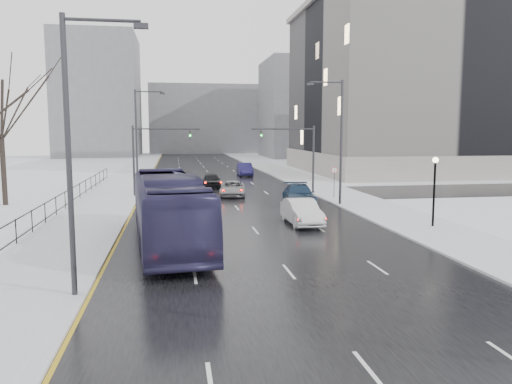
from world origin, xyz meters
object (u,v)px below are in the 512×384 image
streetlight_l_far (139,135)px  sedan_right_near (302,212)px  sedan_center_near (197,222)px  sedan_right_far (299,195)px  streetlight_r_mid (339,136)px  tree_park_e (6,206)px  lamppost_r_mid (435,181)px  mast_signal_left (146,152)px  sedan_center_far (212,180)px  no_uturn_sign (334,173)px  sedan_right_distant (245,169)px  streetlight_l_near (75,143)px  bus (169,210)px  sedan_right_cross (233,188)px  mast_signal_right (303,151)px

streetlight_l_far → sedan_right_near: 23.13m
sedan_center_near → sedan_right_near: 6.99m
sedan_right_near → sedan_right_far: 8.33m
streetlight_r_mid → sedan_right_near: streetlight_r_mid is taller
tree_park_e → streetlight_r_mid: streetlight_r_mid is taller
tree_park_e → lamppost_r_mid: tree_park_e is taller
mast_signal_left → sedan_right_far: size_ratio=1.12×
sedan_center_near → sedan_center_far: size_ratio=0.93×
sedan_right_near → no_uturn_sign: bearing=61.6°
sedan_right_near → streetlight_l_far: bearing=119.1°
sedan_right_distant → lamppost_r_mid: bearing=-78.1°
mast_signal_left → sedan_center_far: bearing=44.9°
streetlight_l_near → tree_park_e: bearing=112.7°
sedan_right_near → bus: bearing=-152.2°
lamppost_r_mid → mast_signal_left: size_ratio=0.66×
tree_park_e → bus: tree_park_e is taller
no_uturn_sign → sedan_center_near: no_uturn_sign is taller
streetlight_l_far → bus: (3.09, -24.15, -3.70)m
sedan_center_far → sedan_right_distant: bearing=68.1°
streetlight_l_near → sedan_center_near: size_ratio=2.44×
tree_park_e → lamppost_r_mid: (29.20, -14.00, 2.94)m
streetlight_l_far → no_uturn_sign: (17.37, -8.00, -3.32)m
no_uturn_sign → bus: 21.56m
no_uturn_sign → sedan_right_cross: (-8.70, 3.20, -1.57)m
streetlight_r_mid → sedan_right_far: size_ratio=1.73×
sedan_right_cross → sedan_right_near: bearing=-72.2°
mast_signal_left → sedan_center_near: size_ratio=1.59×
lamppost_r_mid → streetlight_r_mid: bearing=105.8°
sedan_right_far → sedan_center_far: sedan_right_far is taller
no_uturn_sign → sedan_center_far: bearing=134.1°
streetlight_r_mid → mast_signal_left: streetlight_r_mid is taller
tree_park_e → sedan_right_distant: size_ratio=2.60×
streetlight_l_far → mast_signal_left: (0.84, -4.00, -1.51)m
bus → sedan_center_near: bearing=55.4°
mast_signal_left → no_uturn_sign: (16.53, -4.00, -1.81)m
streetlight_l_far → sedan_right_cross: size_ratio=2.02×
sedan_right_far → sedan_right_cross: bearing=132.4°
sedan_right_near → streetlight_l_near: bearing=-133.7°
sedan_right_near → sedan_right_far: (1.87, 8.12, 0.02)m
streetlight_r_mid → sedan_right_cross: (-7.67, 7.20, -4.89)m
sedan_right_near → sedan_right_distant: (1.25, 35.12, 0.04)m
mast_signal_right → no_uturn_sign: mast_signal_right is taller
streetlight_r_mid → sedan_right_distant: (-3.67, 27.58, -4.72)m
lamppost_r_mid → no_uturn_sign: 14.13m
streetlight_l_near → sedan_center_far: size_ratio=2.27×
streetlight_l_far → sedan_center_far: bearing=18.3°
streetlight_l_near → mast_signal_right: 32.03m
sedan_right_near → mast_signal_right: bearing=74.2°
streetlight_r_mid → mast_signal_right: bearing=96.0°
streetlight_l_near → no_uturn_sign: (17.37, 24.00, -3.32)m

